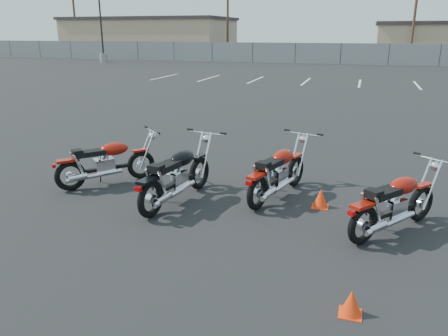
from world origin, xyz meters
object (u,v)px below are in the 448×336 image
(motorcycle_second_black, at_px, (177,175))
(motorcycle_third_red, at_px, (278,172))
(motorcycle_rear_red, at_px, (395,203))
(motorcycle_front_red, at_px, (106,162))

(motorcycle_second_black, height_order, motorcycle_third_red, motorcycle_second_black)
(motorcycle_second_black, relative_size, motorcycle_rear_red, 1.19)
(motorcycle_third_red, bearing_deg, motorcycle_front_red, -174.12)
(motorcycle_rear_red, bearing_deg, motorcycle_second_black, 177.92)
(motorcycle_third_red, distance_m, motorcycle_rear_red, 2.06)
(motorcycle_front_red, relative_size, motorcycle_second_black, 0.81)
(motorcycle_second_black, distance_m, motorcycle_rear_red, 3.46)
(motorcycle_front_red, distance_m, motorcycle_second_black, 1.69)
(motorcycle_third_red, height_order, motorcycle_rear_red, motorcycle_third_red)
(motorcycle_second_black, relative_size, motorcycle_third_red, 1.05)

